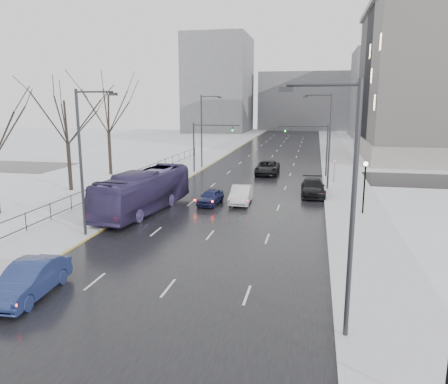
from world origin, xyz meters
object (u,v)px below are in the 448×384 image
Objects in this scene: tree_park_e at (111,175)px; streetlight_r_near at (347,200)px; streetlight_l_far at (203,128)px; sedan_right_cross at (267,168)px; bus at (144,191)px; mast_signal_left at (202,141)px; tree_park_d at (71,191)px; sedan_right_far at (313,187)px; streetlight_r_mid at (328,137)px; sedan_center_near at (211,197)px; sedan_right_near at (241,194)px; no_uturn_sign at (335,163)px; streetlight_l_near at (83,156)px; sedan_left_near at (29,280)px; lamppost_r_mid at (365,180)px; mast_signal_right at (318,144)px.

streetlight_r_near is at bearing -52.21° from tree_park_e.
streetlight_l_far is 1.63× the size of sedan_right_cross.
sedan_right_cross is at bearing 75.67° from bus.
streetlight_l_far is 1.54× the size of mast_signal_left.
streetlight_l_far reaches higher than tree_park_d.
mast_signal_left is 1.15× the size of sedan_right_far.
streetlight_r_mid reaches higher than tree_park_e.
bus is at bearing -138.01° from sedan_center_near.
streetlight_r_mid and streetlight_l_far have the same top height.
sedan_right_far is at bearing 33.70° from sedan_right_near.
no_uturn_sign is 0.44× the size of sedan_right_cross.
streetlight_l_near reaches higher than sedan_left_near.
sedan_right_near is (6.66, 21.29, -0.03)m from sedan_left_near.
streetlight_r_near is 3.70× the size of no_uturn_sign.
streetlight_l_far is at bearing 38.57° from tree_park_e.
lamppost_r_mid is 1.07× the size of sedan_center_near.
no_uturn_sign is at bearing -24.73° from streetlight_l_far.
sedan_right_near is (2.62, 1.05, 0.12)m from sedan_center_near.
mast_signal_left is 18.06m from sedan_right_near.
sedan_right_far is at bearing -16.27° from tree_park_e.
mast_signal_right is 11.79m from sedan_right_far.
lamppost_r_mid is at bearing 81.94° from streetlight_r_near.
streetlight_r_near is at bearing -98.06° from lamppost_r_mid.
tree_park_d is 17.90m from streetlight_l_near.
tree_park_e is 43.39m from streetlight_r_near.
tree_park_d is 1.25× the size of streetlight_l_near.
streetlight_r_near is 1.00× the size of streetlight_l_far.
sedan_center_near is (-11.32, -12.99, -1.58)m from no_uturn_sign.
mast_signal_left is at bearing 20.19° from tree_park_e.
mast_signal_left is (10.47, 14.00, 4.11)m from tree_park_d.
streetlight_l_far is 1.96× the size of sedan_left_near.
tree_park_d is at bearing -166.99° from streetlight_r_mid.
tree_park_e is 2.08× the size of mast_signal_right.
sedan_right_near is at bearing -63.86° from mast_signal_left.
no_uturn_sign is at bearing -13.60° from mast_signal_left.
sedan_right_cross reaches higher than sedan_center_near.
sedan_left_near is at bearing 176.95° from streetlight_r_near.
mast_signal_right reaches higher than sedan_center_near.
streetlight_r_mid is 20.13m from bus.
bus reaches higher than sedan_center_near.
sedan_left_near is at bearing -114.80° from no_uturn_sign.
mast_signal_right is 6.99m from sedan_right_cross.
no_uturn_sign is 0.67× the size of sedan_center_near.
lamppost_r_mid is at bearing -13.07° from sedan_right_near.
sedan_right_cross is at bearing 118.14° from lamppost_r_mid.
sedan_right_near is 0.86× the size of sedan_right_far.
streetlight_r_mid reaches higher than sedan_right_far.
sedan_left_near is 1.27× the size of sedan_center_near.
streetlight_r_mid is at bearing -27.31° from mast_signal_left.
sedan_right_near is (8.67, 12.05, -4.77)m from streetlight_l_near.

